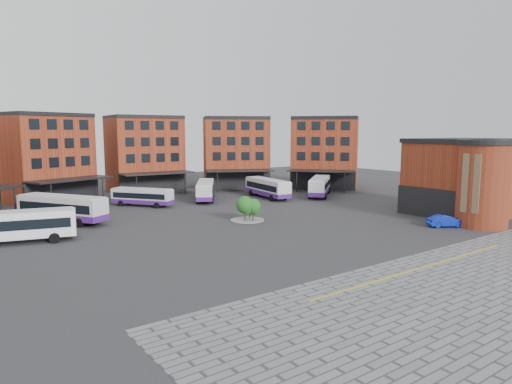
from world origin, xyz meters
TOP-DOWN VIEW (x-y plane):
  - ground at (0.00, 0.00)m, footprint 160.00×160.00m
  - yellow_line at (2.00, -14.00)m, footprint 26.00×0.15m
  - main_building at (-4.77, 38.25)m, footprint 94.14×42.48m
  - east_building at (28.70, -3.06)m, footprint 17.40×15.40m
  - tree_island at (1.95, 11.55)m, footprint 4.40×4.40m
  - bus_a at (-24.69, 16.13)m, footprint 12.28×5.66m
  - bus_b at (-17.95, 24.54)m, footprint 8.97×12.14m
  - bus_c at (-4.63, 31.08)m, footprint 7.68×9.34m
  - bus_d at (6.52, 30.86)m, footprint 8.20×10.96m
  - bus_e at (16.64, 26.74)m, footprint 4.36×12.04m
  - bus_f at (25.64, 22.99)m, footprint 10.92×9.87m
  - blue_car at (19.30, -5.63)m, footprint 4.67×3.63m

SIDE VIEW (x-z plane):
  - ground at x=0.00m, z-range 0.00..0.00m
  - yellow_line at x=2.00m, z-range 0.02..0.04m
  - blue_car at x=19.30m, z-range 0.00..1.48m
  - bus_c at x=-4.63m, z-range 0.12..2.91m
  - bus_d at x=6.52m, z-range 0.13..3.32m
  - tree_island at x=1.95m, z-range 0.11..3.46m
  - bus_e at x=16.64m, z-range 0.14..3.46m
  - bus_f at x=25.64m, z-range 0.14..3.52m
  - bus_b at x=-17.95m, z-range 0.15..3.67m
  - bus_a at x=-24.69m, z-range 0.32..3.70m
  - east_building at x=28.70m, z-range -0.01..10.59m
  - main_building at x=-4.77m, z-range -0.07..14.53m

